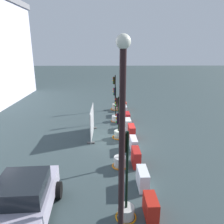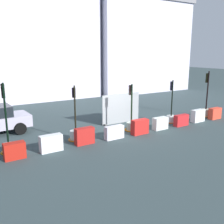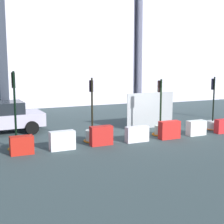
# 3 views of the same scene
# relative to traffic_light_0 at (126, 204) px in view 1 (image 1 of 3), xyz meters

# --- Properties ---
(ground_plane) EXTENTS (120.00, 120.00, 0.00)m
(ground_plane) POSITION_rel_traffic_light_0_xyz_m (7.32, 0.09, -0.60)
(ground_plane) COLOR #334243
(traffic_light_0) EXTENTS (0.80, 0.80, 3.49)m
(traffic_light_0) POSITION_rel_traffic_light_0_xyz_m (0.00, 0.00, 0.00)
(traffic_light_0) COLOR #B2AFA9
(traffic_light_0) RESTS_ON ground_plane
(traffic_light_1) EXTENTS (0.87, 0.87, 3.11)m
(traffic_light_1) POSITION_rel_traffic_light_0_xyz_m (3.62, 0.02, -0.14)
(traffic_light_1) COLOR silver
(traffic_light_1) RESTS_ON ground_plane
(traffic_light_2) EXTENTS (0.88, 0.88, 2.96)m
(traffic_light_2) POSITION_rel_traffic_light_0_xyz_m (7.41, -0.06, -0.09)
(traffic_light_2) COLOR silver
(traffic_light_2) RESTS_ON ground_plane
(traffic_light_3) EXTENTS (0.80, 0.80, 3.01)m
(traffic_light_3) POSITION_rel_traffic_light_0_xyz_m (10.95, 0.03, -0.15)
(traffic_light_3) COLOR silver
(traffic_light_3) RESTS_ON ground_plane
(traffic_light_4) EXTENTS (0.93, 0.93, 3.49)m
(traffic_light_4) POSITION_rel_traffic_light_0_xyz_m (14.54, -0.05, -0.03)
(traffic_light_4) COLOR #BBB7A0
(traffic_light_4) RESTS_ON ground_plane
(construction_barrier_0) EXTENTS (0.98, 0.48, 0.79)m
(construction_barrier_0) POSITION_rel_traffic_light_0_xyz_m (0.09, -0.94, -0.20)
(construction_barrier_0) COLOR #B01D13
(construction_barrier_0) RESTS_ON ground_plane
(construction_barrier_1) EXTENTS (1.13, 0.47, 0.85)m
(construction_barrier_1) POSITION_rel_traffic_light_0_xyz_m (1.86, -0.91, -0.17)
(construction_barrier_1) COLOR silver
(construction_barrier_1) RESTS_ON ground_plane
(construction_barrier_2) EXTENTS (1.07, 0.42, 0.91)m
(construction_barrier_2) POSITION_rel_traffic_light_0_xyz_m (3.75, -0.84, -0.14)
(construction_barrier_2) COLOR red
(construction_barrier_2) RESTS_ON ground_plane
(construction_barrier_3) EXTENTS (1.16, 0.41, 0.76)m
(construction_barrier_3) POSITION_rel_traffic_light_0_xyz_m (5.59, -0.92, -0.22)
(construction_barrier_3) COLOR silver
(construction_barrier_3) RESTS_ON ground_plane
(construction_barrier_4) EXTENTS (1.10, 0.44, 0.91)m
(construction_barrier_4) POSITION_rel_traffic_light_0_xyz_m (7.39, -0.98, -0.14)
(construction_barrier_4) COLOR red
(construction_barrier_4) RESTS_ON ground_plane
(construction_barrier_5) EXTENTS (1.04, 0.46, 0.79)m
(construction_barrier_5) POSITION_rel_traffic_light_0_xyz_m (9.13, -0.87, -0.20)
(construction_barrier_5) COLOR silver
(construction_barrier_5) RESTS_ON ground_plane
(construction_barrier_6) EXTENTS (1.10, 0.41, 0.76)m
(construction_barrier_6) POSITION_rel_traffic_light_0_xyz_m (10.90, -0.99, -0.22)
(construction_barrier_6) COLOR red
(construction_barrier_6) RESTS_ON ground_plane
(construction_barrier_7) EXTENTS (1.05, 0.46, 0.88)m
(construction_barrier_7) POSITION_rel_traffic_light_0_xyz_m (12.70, -0.85, -0.16)
(construction_barrier_7) COLOR white
(construction_barrier_7) RESTS_ON ground_plane
(construction_barrier_8) EXTENTS (1.04, 0.45, 0.83)m
(construction_barrier_8) POSITION_rel_traffic_light_0_xyz_m (14.44, -0.96, -0.18)
(construction_barrier_8) COLOR #E63F2A
(construction_barrier_8) RESTS_ON ground_plane
(car_silver_hatchback) EXTENTS (4.33, 2.47, 1.71)m
(car_silver_hatchback) POSITION_rel_traffic_light_0_xyz_m (-0.16, 3.69, 0.25)
(car_silver_hatchback) COLOR #B0A9BF
(car_silver_hatchback) RESTS_ON ground_plane
(street_lamp_post) EXTENTS (0.36, 0.36, 6.45)m
(street_lamp_post) POSITION_rel_traffic_light_0_xyz_m (-1.36, 0.27, 3.15)
(street_lamp_post) COLOR black
(street_lamp_post) RESTS_ON ground_plane
(site_fence_panel) EXTENTS (3.01, 0.50, 2.07)m
(site_fence_panel) POSITION_rel_traffic_light_0_xyz_m (7.86, 1.80, 0.38)
(site_fence_panel) COLOR #93979B
(site_fence_panel) RESTS_ON ground_plane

